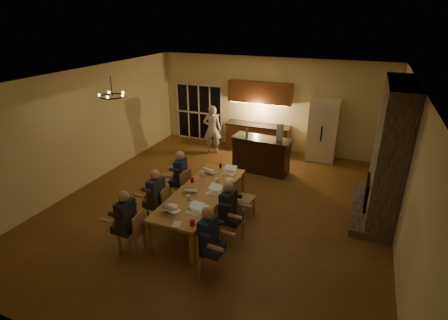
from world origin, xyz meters
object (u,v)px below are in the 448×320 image
laptop_c (190,186)px  bar_blender (280,132)px  bar_island (261,155)px  plate_near (205,208)px  redcup_mid (192,180)px  mug_back (202,174)px  chair_left_mid (158,204)px  chair_left_near (131,231)px  laptop_a (172,206)px  standing_person (212,129)px  plate_left (171,206)px  bar_bottle (247,132)px  redcup_near (192,223)px  laptop_d (213,189)px  chair_right_far (244,198)px  dining_table (202,206)px  laptop_e (211,168)px  refrigerator (323,131)px  chandelier (113,96)px  can_cola (220,166)px  mug_front (189,197)px  laptop_f (229,170)px  chair_left_far (180,185)px  person_left_near (127,222)px  mug_mid (217,180)px  plate_far (229,180)px  person_left_far (181,176)px  person_right_mid (228,211)px  person_right_near (208,240)px  chair_right_mid (231,222)px  person_left_mid (157,198)px  chair_right_near (210,251)px

laptop_c → bar_blender: size_ratio=0.67×
bar_island → plate_near: size_ratio=7.79×
laptop_c → redcup_mid: size_ratio=2.67×
mug_back → laptop_c: bearing=-84.4°
chair_left_mid → bar_blender: size_ratio=1.87×
chair_left_near → laptop_a: bearing=125.6°
standing_person → mug_back: size_ratio=16.79×
plate_near → chair_left_mid: bearing=171.2°
plate_left → bar_bottle: bar_bottle is taller
redcup_near → laptop_d: bearing=95.9°
chair_right_far → redcup_near: 2.01m
dining_table → chair_left_mid: chair_left_mid is taller
laptop_e → bar_blender: 2.54m
refrigerator → chair_right_far: size_ratio=2.25×
chair_right_far → chandelier: size_ratio=1.47×
standing_person → laptop_a: bearing=85.3°
chair_left_mid → chair_right_far: 2.04m
redcup_mid → can_cola: size_ratio=1.00×
standing_person → mug_front: standing_person is taller
laptop_f → refrigerator: bearing=60.5°
chair_left_far → mug_front: (0.82, -1.07, 0.36)m
person_left_near → laptop_c: person_left_near is taller
chair_left_near → standing_person: size_ratio=0.53×
dining_table → chair_right_far: 1.04m
mug_mid → plate_far: (0.23, 0.21, -0.04)m
laptop_a → laptop_e: size_ratio=1.00×
bar_island → bar_bottle: bearing=-177.9°
person_left_far → mug_front: bearing=27.7°
dining_table → person_right_mid: (0.85, -0.48, 0.31)m
laptop_a → laptop_f: (0.44, 2.11, 0.00)m
dining_table → laptop_e: (-0.22, 1.04, 0.49)m
plate_left → bar_blender: bearing=72.2°
mug_front → redcup_mid: redcup_mid is taller
chair_left_far → mug_front: 1.39m
person_right_near → plate_left: (-1.17, 0.71, 0.07)m
bar_blender → chair_right_mid: bearing=-81.3°
person_left_far → plate_left: bearing=13.3°
bar_bottle → standing_person: bearing=150.1°
person_left_far → can_cola: bearing=124.8°
chair_right_mid → mug_mid: size_ratio=8.90×
chair_left_far → bar_bottle: bar_bottle is taller
standing_person → bar_bottle: 1.81m
chair_left_mid → laptop_f: size_ratio=2.78×
refrigerator → chair_right_far: bearing=-106.1°
person_left_mid → laptop_e: person_left_mid is taller
person_right_mid → chair_right_far: bearing=6.8°
chair_right_near → laptop_f: bearing=-4.6°
redcup_near → plate_near: 0.69m
redcup_near → plate_near: redcup_near is taller
bar_island → chair_left_mid: (-1.41, -3.60, -0.10)m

